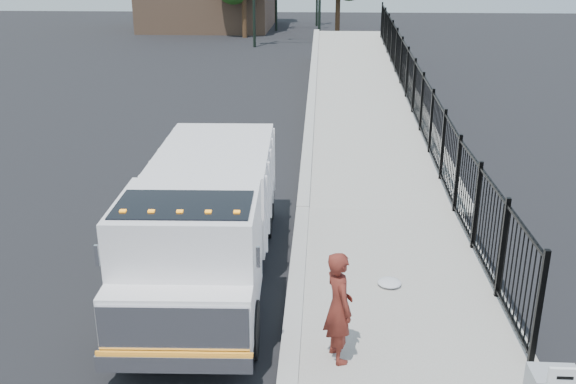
{
  "coord_description": "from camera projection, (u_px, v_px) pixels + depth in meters",
  "views": [
    {
      "loc": [
        0.42,
        -10.15,
        5.78
      ],
      "look_at": [
        -0.24,
        2.0,
        1.26
      ],
      "focal_mm": 40.0,
      "sensor_mm": 36.0,
      "label": 1
    }
  ],
  "objects": [
    {
      "name": "debris",
      "position": [
        389.0,
        283.0,
        11.65
      ],
      "size": [
        0.44,
        0.44,
        0.11
      ],
      "primitive_type": "ellipsoid",
      "color": "silver",
      "rests_on": "sidewalk"
    },
    {
      "name": "ramp",
      "position": [
        364.0,
        103.0,
        26.4
      ],
      "size": [
        3.95,
        24.06,
        3.19
      ],
      "primitive_type": "cube",
      "rotation": [
        0.06,
        0.0,
        0.0
      ],
      "color": "#9E998E",
      "rests_on": "ground"
    },
    {
      "name": "sidewalk",
      "position": [
        419.0,
        363.0,
        9.54
      ],
      "size": [
        3.55,
        12.0,
        0.12
      ],
      "primitive_type": "cube",
      "color": "#9E998E",
      "rests_on": "ground"
    },
    {
      "name": "arrow_sign",
      "position": [
        564.0,
        377.0,
        6.95
      ],
      "size": [
        0.35,
        0.04,
        0.22
      ],
      "primitive_type": "cube",
      "color": "white",
      "rests_on": "utility_cabinet"
    },
    {
      "name": "iron_fence",
      "position": [
        413.0,
        104.0,
        22.27
      ],
      "size": [
        0.1,
        28.0,
        1.8
      ],
      "primitive_type": "cube",
      "color": "black",
      "rests_on": "ground"
    },
    {
      "name": "ground",
      "position": [
        295.0,
        296.0,
        11.53
      ],
      "size": [
        120.0,
        120.0,
        0.0
      ],
      "primitive_type": "plane",
      "color": "black",
      "rests_on": "ground"
    },
    {
      "name": "truck",
      "position": [
        206.0,
        216.0,
        11.62
      ],
      "size": [
        2.47,
        6.95,
        2.36
      ],
      "rotation": [
        0.0,
        0.0,
        0.03
      ],
      "color": "black",
      "rests_on": "ground"
    },
    {
      "name": "curb",
      "position": [
        290.0,
        358.0,
        9.63
      ],
      "size": [
        0.3,
        12.0,
        0.16
      ],
      "primitive_type": "cube",
      "color": "#ADAAA3",
      "rests_on": "ground"
    },
    {
      "name": "worker",
      "position": [
        339.0,
        307.0,
        9.28
      ],
      "size": [
        0.61,
        0.74,
        1.73
      ],
      "primitive_type": "imported",
      "rotation": [
        0.0,
        0.0,
        1.94
      ],
      "color": "maroon",
      "rests_on": "sidewalk"
    }
  ]
}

